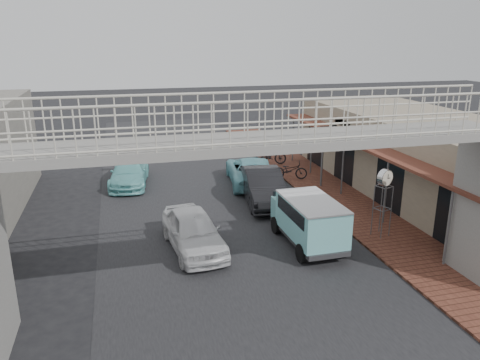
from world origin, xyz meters
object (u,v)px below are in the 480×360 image
angkot_van (309,216)px  angkot_far (129,173)px  motorcycle_far (271,155)px  arrow_sign (338,136)px  motorcycle_near (290,170)px  dark_sedan (263,186)px  white_hatchback (193,231)px  angkot_curb (251,170)px  street_clock (385,181)px

angkot_van → angkot_far: bearing=122.3°
angkot_far → angkot_van: 11.76m
angkot_far → motorcycle_far: size_ratio=2.44×
arrow_sign → angkot_van: bearing=-126.7°
angkot_van → motorcycle_near: bearing=73.3°
motorcycle_near → motorcycle_far: (0.00, 3.37, 0.06)m
dark_sedan → arrow_sign: arrow_sign is taller
dark_sedan → motorcycle_near: (2.57, 3.15, -0.21)m
angkot_far → motorcycle_near: size_ratio=2.40×
white_hatchback → angkot_van: bearing=-15.7°
dark_sedan → motorcycle_far: dark_sedan is taller
angkot_curb → arrow_sign: (4.25, -1.68, 2.07)m
angkot_curb → angkot_far: size_ratio=1.13×
dark_sedan → motorcycle_near: 4.07m
motorcycle_near → white_hatchback: bearing=158.6°
angkot_curb → arrow_sign: arrow_sign is taller
angkot_van → arrow_sign: 8.12m
angkot_far → arrow_sign: arrow_sign is taller
dark_sedan → motorcycle_far: (2.57, 6.52, -0.15)m
dark_sedan → angkot_curb: size_ratio=0.94×
white_hatchback → motorcycle_near: size_ratio=2.30×
dark_sedan → motorcycle_far: 7.01m
white_hatchback → angkot_curb: 8.79m
motorcycle_near → motorcycle_far: bearing=20.3°
dark_sedan → street_clock: street_clock is taller
angkot_van → street_clock: street_clock is taller
dark_sedan → motorcycle_far: size_ratio=2.61×
angkot_far → street_clock: (9.55, -9.87, 1.72)m
white_hatchback → angkot_curb: white_hatchback is taller
arrow_sign → motorcycle_near: bearing=136.8°
dark_sedan → angkot_far: (-6.22, 4.66, -0.14)m
angkot_van → street_clock: (3.12, -0.04, 1.18)m
dark_sedan → motorcycle_far: bearing=74.9°
arrow_sign → angkot_far: bearing=160.1°
motorcycle_near → arrow_sign: 3.39m
angkot_van → arrow_sign: size_ratio=1.18×
angkot_far → street_clock: bearing=-38.3°
angkot_curb → angkot_van: angkot_van is taller
dark_sedan → angkot_van: 5.19m
dark_sedan → angkot_curb: 3.20m
angkot_curb → motorcycle_far: bearing=-116.8°
arrow_sign → motorcycle_far: bearing=108.1°
dark_sedan → angkot_van: (0.22, -5.17, 0.40)m
motorcycle_far → dark_sedan: bearing=-179.2°
street_clock → arrow_sign: bearing=59.5°
white_hatchback → street_clock: street_clock is taller
angkot_far → motorcycle_near: bearing=-2.1°
motorcycle_far → angkot_curb: bearing=168.2°
dark_sedan → arrow_sign: (4.56, 1.50, 1.99)m
white_hatchback → angkot_van: size_ratio=1.13×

